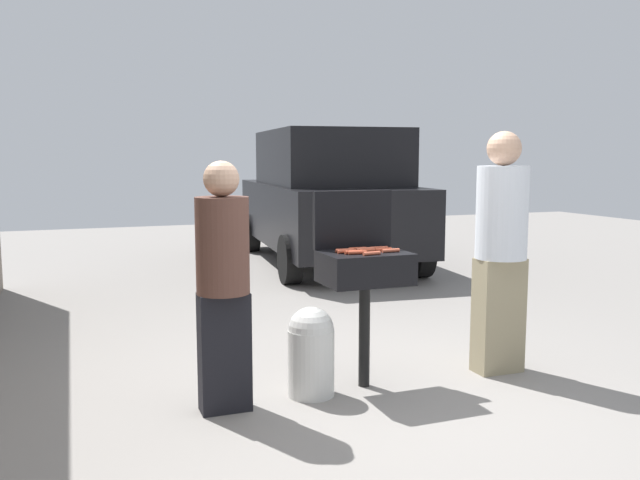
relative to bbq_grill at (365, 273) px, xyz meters
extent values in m
plane|color=gray|center=(-0.15, -0.21, -0.82)|extent=(24.00, 24.00, 0.00)
cylinder|color=black|center=(0.00, 0.00, -0.45)|extent=(0.08, 0.08, 0.75)
cube|color=black|center=(0.00, 0.00, 0.04)|extent=(0.60, 0.44, 0.22)
cube|color=black|center=(0.00, 0.22, 0.36)|extent=(0.60, 0.05, 0.42)
cylinder|color=#AD4228|center=(-0.09, -0.08, 0.16)|extent=(0.13, 0.04, 0.03)
cylinder|color=#AD4228|center=(-0.02, 0.08, 0.16)|extent=(0.13, 0.03, 0.03)
cylinder|color=#C6593D|center=(0.16, -0.07, 0.16)|extent=(0.13, 0.03, 0.03)
cylinder|color=#AD4228|center=(-0.11, -0.05, 0.16)|extent=(0.13, 0.04, 0.03)
cylinder|color=#C6593D|center=(-0.02, -0.15, 0.16)|extent=(0.13, 0.04, 0.03)
cylinder|color=#AD4228|center=(0.14, -0.01, 0.16)|extent=(0.13, 0.04, 0.03)
cylinder|color=#AD4228|center=(-0.14, -0.01, 0.16)|extent=(0.13, 0.03, 0.03)
cylinder|color=#C6593D|center=(0.02, 0.05, 0.16)|extent=(0.13, 0.03, 0.03)
cylinder|color=#AD4228|center=(0.01, -0.01, 0.16)|extent=(0.13, 0.03, 0.03)
cylinder|color=#B74C33|center=(0.14, 0.07, 0.16)|extent=(0.13, 0.03, 0.03)
cylinder|color=#B74C33|center=(-0.13, 0.05, 0.16)|extent=(0.13, 0.03, 0.03)
cylinder|color=silver|center=(-0.42, -0.04, -0.59)|extent=(0.32, 0.32, 0.46)
sphere|color=silver|center=(-0.42, -0.04, -0.36)|extent=(0.31, 0.31, 0.31)
cube|color=black|center=(-1.03, -0.10, -0.43)|extent=(0.32, 0.18, 0.77)
cylinder|color=brown|center=(-1.03, -0.10, 0.26)|extent=(0.34, 0.34, 0.61)
sphere|color=tan|center=(-1.03, -0.10, 0.67)|extent=(0.22, 0.22, 0.22)
cube|color=gray|center=(1.09, -0.06, -0.38)|extent=(0.36, 0.20, 0.87)
cylinder|color=silver|center=(1.09, -0.06, 0.40)|extent=(0.38, 0.38, 0.69)
sphere|color=tan|center=(1.09, -0.06, 0.87)|extent=(0.25, 0.25, 0.25)
cube|color=black|center=(1.75, 5.27, -0.05)|extent=(2.32, 4.56, 0.90)
cube|color=black|center=(1.73, 5.07, 0.80)|extent=(2.00, 2.76, 0.80)
cylinder|color=black|center=(2.50, 3.65, -0.50)|extent=(0.28, 0.66, 0.64)
cylinder|color=black|center=(0.70, 3.82, -0.50)|extent=(0.28, 0.66, 0.64)
cylinder|color=black|center=(2.79, 6.71, -0.50)|extent=(0.28, 0.66, 0.64)
cylinder|color=black|center=(1.00, 6.89, -0.50)|extent=(0.28, 0.66, 0.64)
camera|label=1|loc=(-1.91, -4.14, 0.81)|focal=36.98mm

